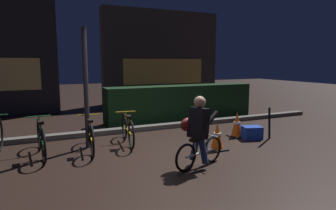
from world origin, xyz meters
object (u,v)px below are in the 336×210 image
(traffic_cone_near, at_px, (217,137))
(blue_crate, at_px, (252,133))
(parked_bike_left_mid, at_px, (41,139))
(closed_umbrella, at_px, (269,123))
(parked_bike_center_right, at_px, (128,130))
(traffic_cone_far, at_px, (237,125))
(cyclist, at_px, (198,132))
(street_post, at_px, (86,89))
(parked_bike_center_left, at_px, (90,135))

(traffic_cone_near, height_order, blue_crate, traffic_cone_near)
(parked_bike_left_mid, height_order, closed_umbrella, closed_umbrella)
(parked_bike_center_right, distance_m, traffic_cone_near, 1.98)
(traffic_cone_far, distance_m, cyclist, 2.42)
(parked_bike_left_mid, relative_size, blue_crate, 3.70)
(street_post, height_order, blue_crate, street_post)
(closed_umbrella, bearing_deg, blue_crate, -80.43)
(cyclist, height_order, closed_umbrella, cyclist)
(street_post, distance_m, cyclist, 2.60)
(street_post, relative_size, blue_crate, 5.74)
(traffic_cone_far, relative_size, closed_umbrella, 0.72)
(parked_bike_left_mid, height_order, traffic_cone_near, parked_bike_left_mid)
(street_post, distance_m, closed_umbrella, 4.21)
(parked_bike_center_left, height_order, parked_bike_center_right, parked_bike_center_left)
(parked_bike_center_left, xyz_separation_m, blue_crate, (3.66, -0.62, -0.18))
(street_post, xyz_separation_m, parked_bike_center_right, (0.86, -0.07, -0.94))
(street_post, xyz_separation_m, cyclist, (1.53, -2.00, -0.63))
(street_post, distance_m, traffic_cone_far, 3.65)
(traffic_cone_near, bearing_deg, parked_bike_center_left, 156.97)
(parked_bike_center_left, relative_size, traffic_cone_far, 2.55)
(parked_bike_left_mid, relative_size, closed_umbrella, 1.91)
(parked_bike_left_mid, relative_size, traffic_cone_near, 2.78)
(cyclist, bearing_deg, traffic_cone_far, 17.92)
(parked_bike_center_right, xyz_separation_m, traffic_cone_far, (2.61, -0.51, -0.02))
(parked_bike_left_mid, distance_m, parked_bike_center_right, 1.78)
(street_post, xyz_separation_m, parked_bike_center_left, (0.00, -0.28, -0.93))
(parked_bike_center_left, xyz_separation_m, closed_umbrella, (3.96, -0.87, 0.08))
(street_post, height_order, parked_bike_center_left, street_post)
(traffic_cone_far, xyz_separation_m, cyclist, (-1.93, -1.41, 0.33))
(blue_crate, height_order, closed_umbrella, closed_umbrella)
(parked_bike_left_mid, height_order, blue_crate, parked_bike_left_mid)
(cyclist, bearing_deg, parked_bike_left_mid, 125.47)
(parked_bike_center_right, height_order, traffic_cone_far, parked_bike_center_right)
(traffic_cone_far, bearing_deg, traffic_cone_near, -145.80)
(blue_crate, bearing_deg, closed_umbrella, -40.55)
(closed_umbrella, bearing_deg, parked_bike_left_mid, -50.91)
(parked_bike_center_left, bearing_deg, street_post, 6.38)
(parked_bike_center_left, relative_size, parked_bike_center_right, 1.04)
(street_post, height_order, parked_bike_center_right, street_post)
(parked_bike_center_right, height_order, traffic_cone_near, parked_bike_center_right)
(traffic_cone_near, relative_size, blue_crate, 1.33)
(traffic_cone_near, relative_size, traffic_cone_far, 0.96)
(parked_bike_left_mid, distance_m, cyclist, 3.06)
(parked_bike_center_right, bearing_deg, closed_umbrella, -101.86)
(parked_bike_center_right, relative_size, traffic_cone_far, 2.46)
(parked_bike_center_left, relative_size, closed_umbrella, 1.83)
(parked_bike_left_mid, xyz_separation_m, blue_crate, (4.59, -0.70, -0.19))
(traffic_cone_near, bearing_deg, cyclist, -141.54)
(parked_bike_center_left, height_order, traffic_cone_far, parked_bike_center_left)
(blue_crate, xyz_separation_m, cyclist, (-2.13, -1.10, 0.48))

